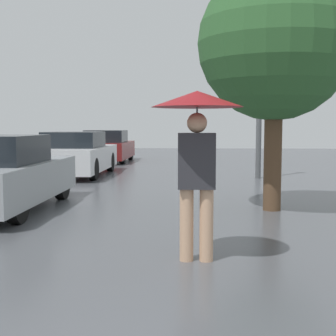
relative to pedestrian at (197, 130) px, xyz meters
name	(u,v)px	position (x,y,z in m)	size (l,w,h in m)	color
pedestrian	(197,130)	(0.00, 0.00, 0.00)	(1.01, 1.01, 1.88)	tan
parked_car_third	(76,155)	(-3.62, 8.85, -0.84)	(1.80, 4.15, 1.32)	silver
parked_car_farthest	(107,147)	(-3.68, 14.24, -0.86)	(1.83, 3.80, 1.32)	maroon
tree	(275,44)	(1.36, 3.23, 1.45)	(2.69, 2.69, 4.28)	brown
street_lamp	(259,87)	(1.80, 8.33, 1.14)	(0.34, 0.34, 4.26)	#515456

